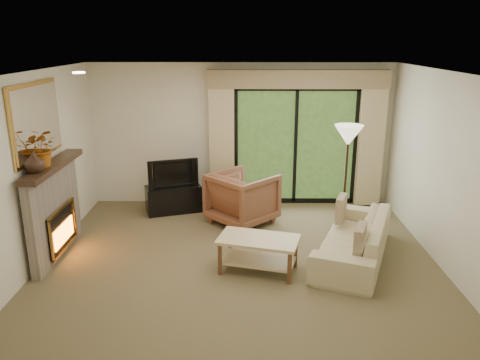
{
  "coord_description": "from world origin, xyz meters",
  "views": [
    {
      "loc": [
        0.06,
        -5.97,
        3.01
      ],
      "look_at": [
        0.0,
        0.3,
        1.1
      ],
      "focal_mm": 35.0,
      "sensor_mm": 36.0,
      "label": 1
    }
  ],
  "objects_px": {
    "armchair": "(243,198)",
    "coffee_table": "(258,254)",
    "media_console": "(173,199)",
    "sofa": "(354,238)"
  },
  "relations": [
    {
      "from": "armchair",
      "to": "coffee_table",
      "type": "xyz_separation_m",
      "value": [
        0.22,
        -1.72,
        -0.2
      ]
    },
    {
      "from": "media_console",
      "to": "sofa",
      "type": "relative_size",
      "value": 0.46
    },
    {
      "from": "media_console",
      "to": "armchair",
      "type": "relative_size",
      "value": 0.99
    },
    {
      "from": "media_console",
      "to": "sofa",
      "type": "xyz_separation_m",
      "value": [
        2.82,
        -1.84,
        0.07
      ]
    },
    {
      "from": "media_console",
      "to": "armchair",
      "type": "height_order",
      "value": "armchair"
    },
    {
      "from": "sofa",
      "to": "media_console",
      "type": "bearing_deg",
      "value": -101.66
    },
    {
      "from": "armchair",
      "to": "coffee_table",
      "type": "relative_size",
      "value": 0.92
    },
    {
      "from": "armchair",
      "to": "coffee_table",
      "type": "distance_m",
      "value": 1.75
    },
    {
      "from": "media_console",
      "to": "armchair",
      "type": "xyz_separation_m",
      "value": [
        1.24,
        -0.51,
        0.2
      ]
    },
    {
      "from": "media_console",
      "to": "coffee_table",
      "type": "bearing_deg",
      "value": -75.37
    }
  ]
}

